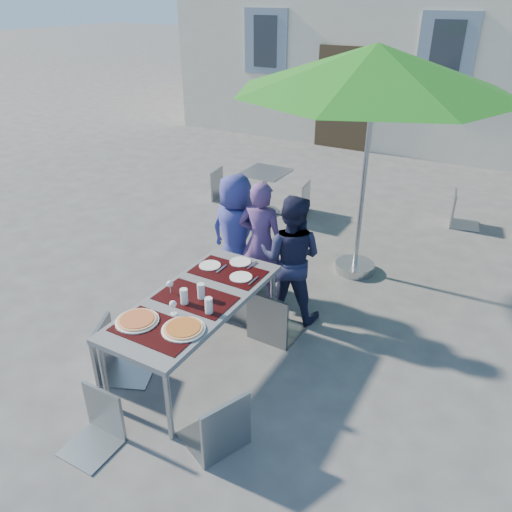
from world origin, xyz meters
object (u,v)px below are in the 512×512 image
Objects in this scene: patio_umbrella at (376,69)px; bg_chair_r_0 at (301,180)px; dining_table at (196,303)px; child_2 at (291,258)px; chair_3 at (110,320)px; chair_4 at (217,391)px; cafe_table_0 at (266,186)px; pizza_near_right at (183,328)px; child_1 at (261,243)px; chair_5 at (90,392)px; pizza_near_left at (137,320)px; bg_chair_l_0 at (222,167)px; child_0 at (236,233)px; bg_chair_l_1 at (464,190)px; chair_1 at (244,273)px; chair_0 at (209,268)px; chair_2 at (273,287)px.

patio_umbrella is 3.30× the size of bg_chair_r_0.
child_2 reaches higher than dining_table.
chair_3 is 1.02× the size of chair_4.
child_2 is 1.97m from chair_4.
pizza_near_right is at bearing -70.27° from cafe_table_0.
child_1 is 1.63× the size of chair_5.
dining_table is 1.95× the size of bg_chair_r_0.
patio_umbrella is at bearing 73.63° from pizza_near_left.
bg_chair_r_0 is at bearing 4.42° from bg_chair_l_0.
child_0 is 1.43× the size of chair_4.
cafe_table_0 is (-1.46, 4.07, -0.31)m from pizza_near_right.
child_2 is 2.43m from chair_5.
chair_5 is at bearing -84.60° from pizza_near_left.
bg_chair_l_1 is (1.57, 4.68, -0.13)m from dining_table.
chair_1 is 1.49m from chair_3.
child_2 reaches higher than chair_0.
child_0 reaches higher than pizza_near_left.
child_1 is at bearing 128.01° from chair_2.
chair_0 is 2.79m from patio_umbrella.
chair_3 is at bearing -112.84° from bg_chair_l_1.
child_1 is 1.48× the size of chair_1.
chair_0 is at bearing -59.29° from bg_chair_l_0.
dining_table is at bearing 82.75° from chair_5.
chair_0 is 1.35m from chair_3.
chair_3 is (-0.39, 0.05, -0.17)m from pizza_near_left.
bg_chair_l_0 is at bearing -59.00° from child_1.
chair_5 is 0.90× the size of bg_chair_l_0.
dining_table is 4.38m from bg_chair_l_0.
patio_umbrella reaches higher than child_1.
chair_2 is (0.87, -0.14, 0.10)m from chair_0.
chair_3 is at bearing 172.68° from pizza_near_left.
child_2 is at bearing -66.93° from bg_chair_r_0.
cafe_table_0 is 0.73× the size of bg_chair_l_1.
pizza_near_left is at bearing -7.32° from chair_3.
child_0 is 2.50m from bg_chair_r_0.
child_0 reaches higher than chair_4.
cafe_table_0 is 0.56m from bg_chair_r_0.
chair_5 is at bearing -81.52° from chair_0.
child_0 reaches higher than bg_chair_l_0.
bg_chair_l_0 reaches higher than pizza_near_right.
chair_3 reaches higher than pizza_near_left.
chair_4 is (0.73, -0.75, -0.11)m from dining_table.
chair_3 is at bearing -80.93° from cafe_table_0.
pizza_near_left is at bearing 75.90° from child_1.
chair_2 is 1.58m from chair_3.
child_0 is at bearing 140.67° from chair_2.
child_0 is at bearing -82.51° from bg_chair_r_0.
pizza_near_left is 4.31m from cafe_table_0.
child_2 is 1.49× the size of bg_chair_r_0.
chair_1 is 0.47m from chair_2.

